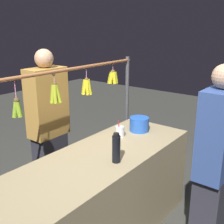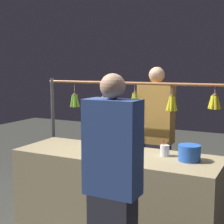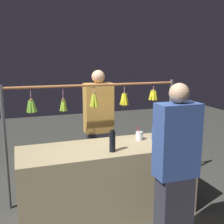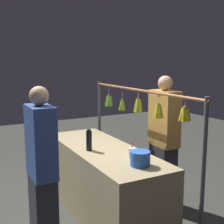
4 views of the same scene
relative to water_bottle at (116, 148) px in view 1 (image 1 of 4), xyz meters
name	(u,v)px [view 1 (image 1 of 4)]	position (x,y,z in m)	size (l,w,h in m)	color
market_counter	(99,199)	(0.00, -0.19, -0.54)	(2.06, 0.72, 0.85)	tan
display_rack	(59,113)	(-0.02, -0.68, 0.16)	(2.33, 0.13, 1.56)	#4C4C51
water_bottle	(116,148)	(0.00, 0.00, 0.00)	(0.07, 0.07, 0.25)	black
blue_bucket	(139,124)	(-0.72, -0.24, -0.05)	(0.20, 0.20, 0.15)	blue
drink_cup	(120,131)	(-0.47, -0.30, -0.07)	(0.09, 0.09, 0.17)	silver
vendor_person	(49,132)	(-0.13, -0.98, -0.13)	(0.40, 0.22, 1.70)	#2D2D38
customer_person	(214,171)	(-0.39, 0.67, -0.15)	(0.39, 0.21, 1.66)	#2D2D38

